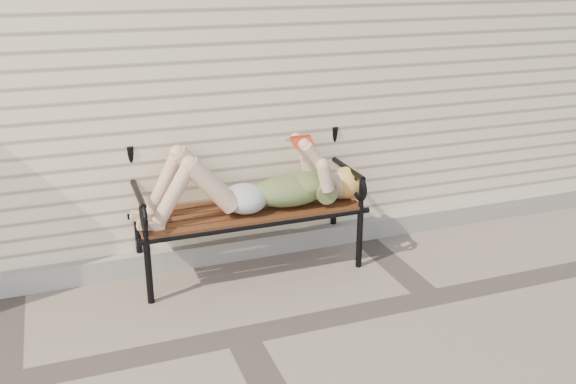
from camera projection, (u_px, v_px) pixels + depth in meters
name	position (u px, v px, depth m)	size (l,w,h in m)	color
ground	(241.00, 336.00, 3.63)	(80.00, 80.00, 0.00)	#76645B
house_wall	(143.00, 18.00, 5.75)	(8.00, 4.00, 3.00)	beige
foundation_strip	(202.00, 254.00, 4.46)	(8.00, 0.10, 0.15)	gray
garden_bench	(245.00, 184.00, 4.29)	(1.62, 0.65, 1.05)	black
reading_woman	(252.00, 185.00, 4.17)	(1.53, 0.35, 0.48)	#093945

